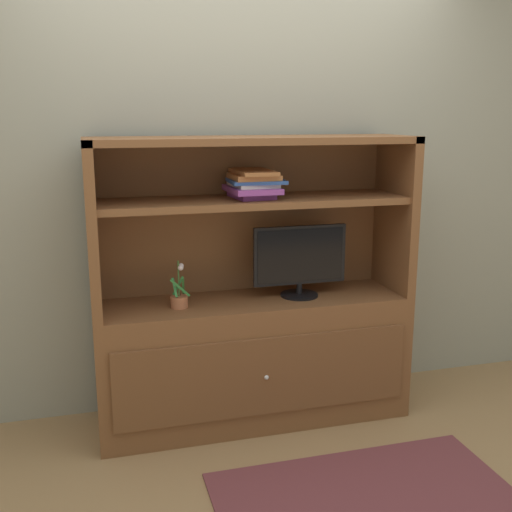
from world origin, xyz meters
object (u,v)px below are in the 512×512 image
(media_console, at_px, (253,331))
(potted_plant, at_px, (179,298))
(magazine_stack, at_px, (253,184))
(tv_monitor, at_px, (300,259))

(media_console, height_order, potted_plant, media_console)
(potted_plant, bearing_deg, magazine_stack, 5.58)
(tv_monitor, bearing_deg, media_console, 176.07)
(potted_plant, height_order, magazine_stack, magazine_stack)
(potted_plant, xyz_separation_m, magazine_stack, (0.41, 0.04, 0.57))
(potted_plant, bearing_deg, tv_monitor, 2.30)
(media_console, distance_m, potted_plant, 0.47)
(media_console, relative_size, magazine_stack, 4.93)
(media_console, xyz_separation_m, potted_plant, (-0.41, -0.04, 0.24))
(tv_monitor, height_order, potted_plant, tv_monitor)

